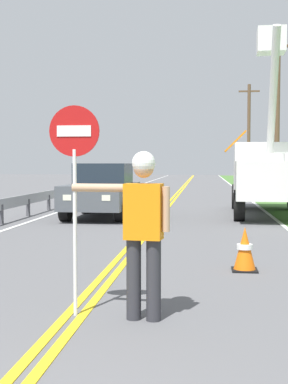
% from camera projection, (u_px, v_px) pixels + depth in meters
% --- Properties ---
extents(centerline_yellow_left, '(0.11, 110.00, 0.01)m').
position_uv_depth(centerline_yellow_left, '(165.00, 206.00, 21.24)').
color(centerline_yellow_left, yellow).
rests_on(centerline_yellow_left, ground).
extents(centerline_yellow_right, '(0.11, 110.00, 0.01)m').
position_uv_depth(centerline_yellow_right, '(170.00, 206.00, 21.22)').
color(centerline_yellow_right, yellow).
rests_on(centerline_yellow_right, ground).
extents(edge_line_right, '(0.12, 110.00, 0.01)m').
position_uv_depth(edge_line_right, '(259.00, 206.00, 20.83)').
color(edge_line_right, silver).
rests_on(edge_line_right, ground).
extents(edge_line_left, '(0.12, 110.00, 0.01)m').
position_uv_depth(edge_line_left, '(80.00, 205.00, 21.63)').
color(edge_line_left, silver).
rests_on(edge_line_left, ground).
extents(flagger_worker, '(1.08, 0.28, 1.83)m').
position_uv_depth(flagger_worker, '(143.00, 224.00, 5.68)').
color(flagger_worker, '#2D2D33').
rests_on(flagger_worker, ground).
extents(stop_sign_paddle, '(0.56, 0.04, 2.33)m').
position_uv_depth(stop_sign_paddle, '(75.00, 162.00, 5.81)').
color(stop_sign_paddle, silver).
rests_on(stop_sign_paddle, ground).
extents(utility_bucket_truck, '(2.90, 6.89, 6.10)m').
position_uv_depth(utility_bucket_truck, '(268.00, 171.00, 17.88)').
color(utility_bucket_truck, white).
rests_on(utility_bucket_truck, ground).
extents(oncoming_sedan_nearest, '(1.98, 4.14, 1.70)m').
position_uv_depth(oncoming_sedan_nearest, '(102.00, 191.00, 16.68)').
color(oncoming_sedan_nearest, '#4C5156').
rests_on(oncoming_sedan_nearest, ground).
extents(utility_pole_mid, '(1.80, 0.28, 8.66)m').
position_uv_depth(utility_pole_mid, '(277.00, 112.00, 28.87)').
color(utility_pole_mid, brown).
rests_on(utility_pole_mid, ground).
extents(utility_pole_far, '(1.80, 0.28, 8.58)m').
position_uv_depth(utility_pole_far, '(249.00, 132.00, 46.05)').
color(utility_pole_far, brown).
rests_on(utility_pole_far, ground).
extents(traffic_cone_lead, '(0.40, 0.40, 0.70)m').
position_uv_depth(traffic_cone_lead, '(245.00, 250.00, 8.33)').
color(traffic_cone_lead, orange).
rests_on(traffic_cone_lead, ground).
extents(guardrail_left_shoulder, '(0.10, 32.00, 0.71)m').
position_uv_depth(guardrail_left_shoulder, '(39.00, 198.00, 18.17)').
color(guardrail_left_shoulder, '#9EA0A3').
rests_on(guardrail_left_shoulder, ground).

